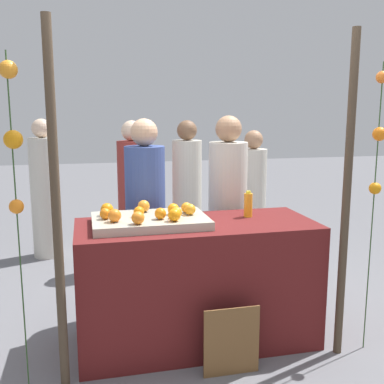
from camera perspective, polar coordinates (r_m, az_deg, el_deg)
The scene contains 27 objects.
ground_plane at distance 3.61m, azimuth 0.57°, elevation -17.96°, with size 24.00×24.00×0.00m, color slate.
stall_counter at distance 3.42m, azimuth 0.59°, elevation -11.26°, with size 1.72×0.72×0.90m, color #5B1919.
orange_tray at distance 3.23m, azimuth -5.26°, elevation -3.63°, with size 0.80×0.52×0.06m, color #B2AD99.
orange_0 at distance 3.32m, azimuth -0.71°, elevation -1.96°, with size 0.08×0.08×0.08m, color orange.
orange_1 at distance 3.29m, azimuth -10.58°, elevation -2.15°, with size 0.09×0.09×0.09m, color orange.
orange_2 at distance 3.26m, azimuth -0.25°, elevation -2.19°, with size 0.08×0.08×0.08m, color orange.
orange_3 at distance 3.01m, azimuth -6.77°, elevation -3.23°, with size 0.09×0.09×0.09m, color orange.
orange_4 at distance 3.14m, azimuth -3.98°, elevation -2.70°, with size 0.08×0.08×0.08m, color orange.
orange_5 at distance 3.16m, azimuth -1.96°, elevation -2.59°, with size 0.08×0.08×0.08m, color orange.
orange_6 at distance 3.07m, azimuth -2.23°, elevation -2.89°, with size 0.09×0.09×0.09m, color orange.
orange_7 at distance 3.09m, azimuth -9.64°, elevation -2.92°, with size 0.09×0.09×0.09m, color orange.
orange_8 at distance 3.21m, azimuth -6.66°, elevation -2.47°, with size 0.08×0.08×0.08m, color orange.
orange_9 at distance 3.26m, azimuth -2.36°, elevation -2.15°, with size 0.08×0.08×0.08m, color orange.
orange_10 at distance 3.37m, azimuth -6.06°, elevation -1.77°, with size 0.09×0.09×0.09m, color orange.
orange_11 at distance 3.19m, azimuth -10.78°, elevation -2.68°, with size 0.08×0.08×0.08m, color orange.
juice_bottle at distance 3.48m, azimuth 7.03°, elevation -1.59°, with size 0.06×0.06×0.20m.
chalkboard_sign at distance 3.12m, azimuth 4.93°, elevation -18.17°, with size 0.37×0.03×0.47m.
vendor_left at distance 3.81m, azimuth -5.80°, elevation -4.16°, with size 0.33×0.33×1.64m.
vendor_right at distance 4.00m, azimuth 4.44°, elevation -3.28°, with size 0.33×0.33×1.66m.
crowd_person_0 at distance 5.07m, azimuth 7.53°, elevation -1.38°, with size 0.30×0.30×1.49m.
crowd_person_1 at distance 5.55m, azimuth -17.89°, elevation -0.19°, with size 0.32×0.32×1.61m.
crowd_person_2 at distance 4.95m, azimuth -7.37°, elevation -1.06°, with size 0.32×0.32×1.60m.
crowd_person_3 at distance 5.03m, azimuth -0.62°, elevation -0.81°, with size 0.32×0.32×1.60m.
canopy_post_left at distance 2.76m, azimuth -16.58°, elevation -2.64°, with size 0.06×0.06×2.22m, color #473828.
canopy_post_right at distance 3.24m, azimuth 18.72°, elevation -0.90°, with size 0.06×0.06×2.22m, color #473828.
garland_strand_left at distance 2.67m, azimuth -21.52°, elevation 6.75°, with size 0.10×0.11×2.02m.
garland_strand_right at distance 3.32m, azimuth 22.28°, elevation 6.03°, with size 0.10×0.10×2.02m.
Camera 1 is at (-0.76, -3.09, 1.70)m, focal length 42.69 mm.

